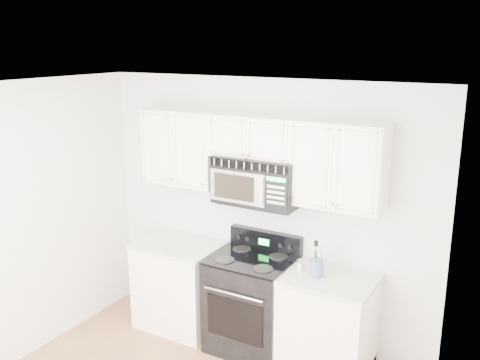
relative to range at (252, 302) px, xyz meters
The scene contains 9 objects.
room 1.65m from the range, 92.38° to the right, with size 3.51×3.51×2.61m.
base_cabinet_left 0.86m from the range, behind, with size 0.86×0.65×0.92m.
base_cabinet_right 0.74m from the range, ahead, with size 0.86×0.65×0.92m.
range is the anchor object (origin of this frame).
upper_cabinets 1.46m from the range, 110.92° to the left, with size 2.44×0.37×0.75m.
microwave 1.19m from the range, 92.09° to the left, with size 0.81×0.45×0.45m.
utensil_crock 0.84m from the range, ahead, with size 0.13×0.13×0.33m.
shaker_salt 0.69m from the range, ahead, with size 0.04×0.04×0.10m.
shaker_pepper 0.68m from the range, ahead, with size 0.04×0.04×0.10m.
Camera 1 is at (2.28, -2.71, 2.92)m, focal length 40.00 mm.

